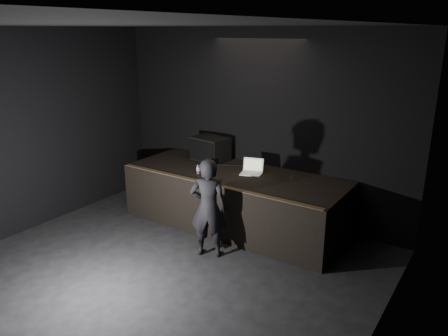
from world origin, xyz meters
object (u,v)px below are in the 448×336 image
at_px(stage_riser, 235,199).
at_px(laptop, 252,170).
at_px(person, 208,208).
at_px(beer_can, 198,169).
at_px(stage_monitor, 210,149).

height_order(stage_riser, laptop, laptop).
relative_size(stage_riser, person, 2.49).
bearing_deg(stage_riser, beer_can, -144.46).
bearing_deg(person, stage_riser, -101.47).
height_order(laptop, beer_can, laptop).
bearing_deg(person, stage_monitor, -79.54).
bearing_deg(stage_monitor, stage_riser, -17.51).
distance_m(stage_monitor, beer_can, 0.88).
height_order(stage_monitor, person, person).
height_order(stage_riser, person, person).
bearing_deg(stage_riser, person, -77.50).
bearing_deg(beer_can, stage_riser, 35.54).
xyz_separation_m(stage_monitor, laptop, (1.10, -0.26, -0.16)).
bearing_deg(person, beer_can, -69.32).
xyz_separation_m(stage_monitor, person, (1.10, -1.61, -0.43)).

